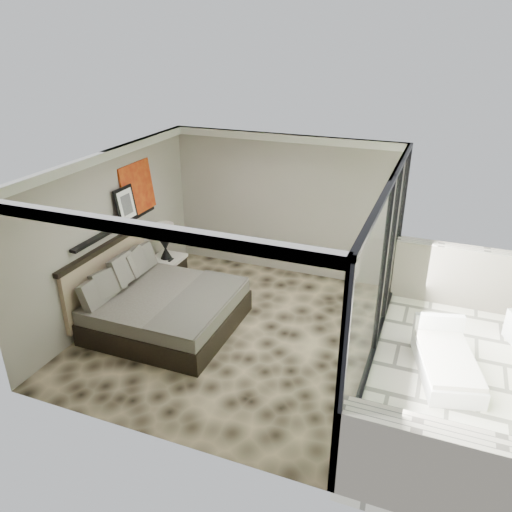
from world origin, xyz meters
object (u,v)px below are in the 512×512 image
(nightstand, at_px, (169,268))
(table_lamp, at_px, (165,237))
(bed, at_px, (161,306))
(lounger, at_px, (446,362))

(nightstand, height_order, table_lamp, table_lamp)
(table_lamp, bearing_deg, nightstand, 88.52)
(bed, relative_size, lounger, 1.38)
(table_lamp, xyz_separation_m, lounger, (5.21, -1.02, -0.79))
(nightstand, bearing_deg, table_lamp, -97.68)
(nightstand, distance_m, lounger, 5.32)
(bed, bearing_deg, lounger, 4.90)
(table_lamp, bearing_deg, bed, -62.91)
(lounger, bearing_deg, table_lamp, 154.12)
(nightstand, xyz_separation_m, lounger, (5.21, -1.07, -0.11))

